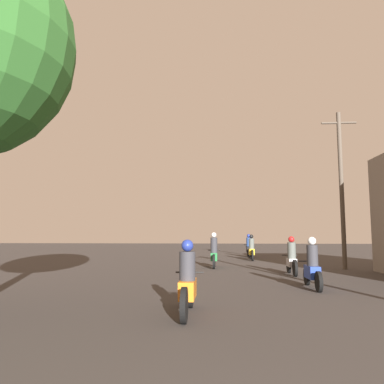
# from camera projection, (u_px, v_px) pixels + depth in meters

# --- Properties ---
(motorcycle_orange) EXTENTS (0.60, 2.12, 1.49)m
(motorcycle_orange) POSITION_uv_depth(u_px,v_px,m) (188.00, 284.00, 7.45)
(motorcycle_orange) COLOR black
(motorcycle_orange) RESTS_ON ground_plane
(motorcycle_blue) EXTENTS (0.60, 2.01, 1.51)m
(motorcycle_blue) POSITION_uv_depth(u_px,v_px,m) (312.00, 268.00, 11.00)
(motorcycle_blue) COLOR black
(motorcycle_blue) RESTS_ON ground_plane
(motorcycle_silver) EXTENTS (0.60, 1.95, 1.49)m
(motorcycle_silver) POSITION_uv_depth(u_px,v_px,m) (292.00, 259.00, 14.67)
(motorcycle_silver) COLOR black
(motorcycle_silver) RESTS_ON ground_plane
(motorcycle_green) EXTENTS (0.60, 1.95, 1.66)m
(motorcycle_green) POSITION_uv_depth(u_px,v_px,m) (214.00, 254.00, 17.67)
(motorcycle_green) COLOR black
(motorcycle_green) RESTS_ON ground_plane
(motorcycle_yellow) EXTENTS (0.60, 1.99, 1.54)m
(motorcycle_yellow) POSITION_uv_depth(u_px,v_px,m) (251.00, 250.00, 22.61)
(motorcycle_yellow) COLOR black
(motorcycle_yellow) RESTS_ON ground_plane
(motorcycle_black) EXTENTS (0.60, 1.94, 1.57)m
(motorcycle_black) POSITION_uv_depth(u_px,v_px,m) (249.00, 248.00, 25.61)
(motorcycle_black) COLOR black
(motorcycle_black) RESTS_ON ground_plane
(utility_pole_far) EXTENTS (1.60, 0.20, 7.29)m
(utility_pole_far) POSITION_uv_depth(u_px,v_px,m) (341.00, 186.00, 17.27)
(utility_pole_far) COLOR #4C4238
(utility_pole_far) RESTS_ON ground_plane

